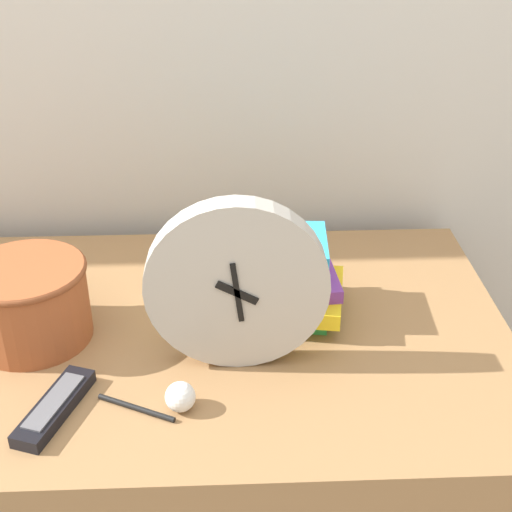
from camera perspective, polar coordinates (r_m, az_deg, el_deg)
name	(u,v)px	position (r m, az deg, el deg)	size (l,w,h in m)	color
wall_back	(159,0)	(1.42, -7.79, 19.62)	(6.00, 0.04, 2.40)	beige
desk	(171,486)	(1.46, -6.78, -17.80)	(1.18, 0.68, 0.74)	olive
desk_clock	(237,286)	(1.06, -1.54, -2.40)	(0.28, 0.04, 0.28)	#B7B2A8
book_stack	(273,277)	(1.21, 1.41, -1.73)	(0.26, 0.20, 0.14)	green
basket	(29,300)	(1.20, -17.73, -3.38)	(0.20, 0.20, 0.13)	#994C28
tv_remote	(55,407)	(1.07, -15.80, -11.53)	(0.10, 0.17, 0.02)	black
crumpled_paper_ball	(180,397)	(1.04, -6.08, -11.13)	(0.04, 0.04, 0.04)	white
pen	(136,408)	(1.06, -9.56, -11.89)	(0.12, 0.06, 0.01)	black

